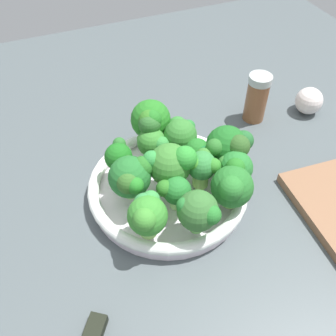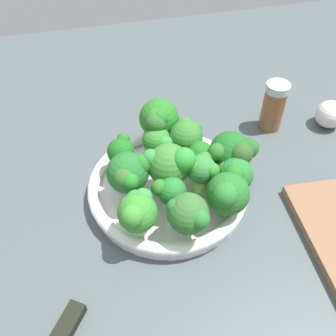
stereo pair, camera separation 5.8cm
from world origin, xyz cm
name	(u,v)px [view 1 (the left image)]	position (x,y,z in cm)	size (l,w,h in cm)	color
ground_plane	(191,202)	(0.00, 0.00, -1.25)	(130.00, 130.00, 2.50)	#495356
bowl	(168,188)	(1.97, 3.29, 1.69)	(25.69, 25.69, 3.32)	white
broccoli_floret_0	(153,143)	(7.89, 3.59, 6.54)	(5.34, 4.86, 5.70)	#84BC52
broccoli_floret_1	(180,134)	(7.40, -1.12, 7.32)	(6.35, 5.55, 6.75)	#91DA73
broccoli_floret_2	(151,120)	(11.33, 2.58, 8.38)	(7.56, 6.73, 8.09)	#90C975
broccoli_floret_3	(175,190)	(-2.85, 4.19, 6.71)	(4.47, 5.04, 5.55)	#9AD574
broccoli_floret_4	(131,178)	(1.22, 9.41, 7.46)	(7.10, 6.88, 7.11)	#96C96D
broccoli_floret_5	(202,166)	(-0.52, -1.25, 7.38)	(5.07, 4.96, 6.47)	#93CE5E
broccoli_floret_6	(147,214)	(-5.83, 9.52, 7.34)	(6.10, 5.55, 6.78)	#95CE65
broccoli_floret_7	(171,164)	(1.20, 3.20, 7.97)	(6.57, 7.65, 8.08)	#88B65D
broccoli_floret_8	(232,186)	(-5.61, -3.52, 7.25)	(6.56, 6.24, 7.06)	#79B150
broccoli_floret_9	(198,211)	(-7.99, 2.98, 7.39)	(6.05, 5.75, 6.93)	#75C15D
broccoli_floret_10	(229,146)	(1.74, -6.93, 7.55)	(7.13, 8.31, 7.29)	#93CF62
broccoli_floret_11	(235,168)	(-2.36, -5.83, 6.82)	(5.32, 5.30, 6.15)	#9CD873
broccoli_floret_12	(119,157)	(6.28, 9.69, 7.08)	(5.12, 4.36, 6.15)	#88C269
broccoli_floret_13	(198,152)	(3.31, -2.42, 6.35)	(4.66, 4.33, 5.23)	#92D465
garlic_bulb	(309,101)	(11.72, -31.21, 2.70)	(5.40, 5.40, 5.40)	silver
pepper_shaker	(257,98)	(14.03, -20.09, 4.96)	(4.36, 4.36, 9.79)	brown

